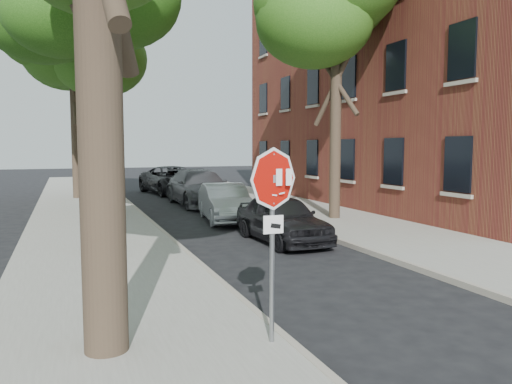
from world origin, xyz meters
TOP-DOWN VIEW (x-y plane):
  - ground at (0.00, 0.00)m, footprint 120.00×120.00m
  - sidewalk_left at (-2.50, 12.00)m, footprint 4.00×55.00m
  - sidewalk_right at (6.00, 12.00)m, footprint 4.00×55.00m
  - curb_left at (-0.45, 12.00)m, footprint 0.12×55.00m
  - curb_right at (3.95, 12.00)m, footprint 0.12×55.00m
  - apartment_building at (14.00, 14.00)m, footprint 12.20×20.20m
  - stop_sign at (-0.70, -0.03)m, footprint 0.76×0.34m
  - tree_mid_b at (-2.42, 14.12)m, footprint 5.88×5.46m
  - tree_far at (-2.72, 21.11)m, footprint 5.29×4.91m
  - tree_right at (5.98, 10.11)m, footprint 5.29×4.91m
  - car_a at (2.53, 6.93)m, footprint 1.74×4.04m
  - car_b at (2.20, 11.32)m, footprint 1.94×4.33m
  - car_c at (2.60, 16.55)m, footprint 2.42×5.72m
  - car_d at (2.57, 22.56)m, footprint 3.41×6.05m

SIDE VIEW (x-z plane):
  - ground at x=0.00m, z-range 0.00..0.00m
  - sidewalk_left at x=-2.50m, z-range 0.00..0.12m
  - sidewalk_right at x=6.00m, z-range 0.00..0.12m
  - curb_left at x=-0.45m, z-range 0.00..0.13m
  - curb_right at x=3.95m, z-range 0.00..0.13m
  - car_a at x=2.53m, z-range 0.00..1.36m
  - car_b at x=2.20m, z-range 0.00..1.38m
  - car_d at x=2.57m, z-range 0.00..1.59m
  - car_c at x=2.60m, z-range 0.00..1.65m
  - stop_sign at x=-0.70m, z-range 0.64..3.25m
  - tree_far at x=-2.72m, z-range 2.55..11.88m
  - tree_right at x=5.98m, z-range 2.55..11.88m
  - apartment_building at x=14.00m, z-range 0.00..15.30m
  - tree_mid_b at x=-2.42m, z-range 2.82..13.18m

